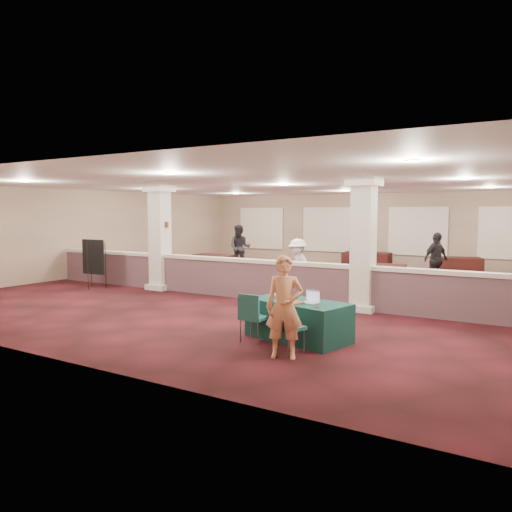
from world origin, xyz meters
The scene contains 33 objects.
ground centered at (0.00, 0.00, 0.00)m, with size 16.00×16.00×0.00m, color #441118.
wall_back centered at (0.00, 8.00, 1.60)m, with size 16.00×0.04×3.20m, color #866F5C.
wall_front centered at (0.00, -8.00, 1.60)m, with size 16.00×0.04×3.20m, color #866F5C.
wall_left centered at (-8.00, 0.00, 1.60)m, with size 0.04×16.00×3.20m, color #866F5C.
ceiling centered at (0.00, 0.00, 3.20)m, with size 16.00×16.00×0.02m, color silver.
partition_wall centered at (0.00, -1.50, 0.57)m, with size 15.60×0.28×1.10m.
column_left centered at (-3.50, -1.50, 1.64)m, with size 0.72×0.72×3.20m.
column_right centered at (3.00, -1.50, 1.64)m, with size 0.72×0.72×3.20m.
sconce_left centered at (-3.78, -1.50, 2.00)m, with size 0.12×0.12×0.18m.
sconce_right centered at (-3.22, -1.50, 2.00)m, with size 0.12×0.12×0.18m.
near_table centered at (2.92, -4.80, 0.36)m, with size 1.90×0.95×0.73m, color #0D3330.
conf_chair_main centered at (3.16, -5.77, 0.52)m, with size 0.56×0.56×0.88m.
conf_chair_side centered at (2.28, -5.42, 0.53)m, with size 0.46×0.46×0.90m.
easel_board centered at (-5.37, -2.50, 0.98)m, with size 0.90×0.46×1.54m.
woman centered at (3.26, -5.99, 0.84)m, with size 0.61×0.40×1.68m, color #E88965.
far_table_front_left centered at (-5.38, 0.30, 0.38)m, with size 1.88×0.94×0.76m, color black.
far_table_front_center centered at (2.00, 3.00, 0.34)m, with size 1.66×0.83×0.67m, color black.
far_table_front_right centered at (2.50, 0.30, 0.40)m, with size 1.99×1.00×0.81m, color black.
far_table_back_left centered at (-4.89, 3.20, 0.34)m, with size 1.66×0.83×0.67m, color black.
far_table_back_center centered at (0.36, 6.50, 0.38)m, with size 1.86×0.93×0.76m, color black.
far_table_back_right centered at (3.79, 6.50, 0.36)m, with size 1.77×0.88×0.72m, color black.
attendee_a centered at (-4.17, 4.00, 0.93)m, with size 0.90×0.50×1.87m, color black.
attendee_b centered at (0.50, 0.00, 0.80)m, with size 1.03×0.47×1.61m, color beige.
attendee_c centered at (3.67, 3.53, 0.87)m, with size 1.02×0.49×1.74m, color black.
attendee_d centered at (0.28, 5.78, 0.95)m, with size 0.94×0.51×1.90m, color black.
laptop_base centered at (3.20, -4.92, 0.74)m, with size 0.33×0.23×0.02m, color silver.
laptop_screen centered at (3.22, -4.81, 0.86)m, with size 0.33×0.01×0.22m, color silver.
screen_glow centered at (3.22, -4.81, 0.84)m, with size 0.30×0.00×0.19m, color silver.
knitting centered at (2.91, -5.06, 0.74)m, with size 0.40×0.30×0.03m, color #D14B21.
yarn_cream centered at (2.36, -4.77, 0.78)m, with size 0.11×0.11×0.11m, color beige.
yarn_red centered at (2.25, -4.59, 0.78)m, with size 0.10×0.10×0.10m, color maroon.
yarn_grey centered at (2.51, -4.58, 0.78)m, with size 0.10×0.10×0.10m, color #444448.
scissors centered at (3.49, -5.22, 0.74)m, with size 0.12×0.03×0.01m, color #AC1312.
Camera 1 is at (7.03, -13.05, 2.37)m, focal length 35.00 mm.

